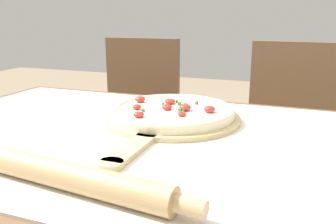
{
  "coord_description": "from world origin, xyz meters",
  "views": [
    {
      "loc": [
        0.36,
        -0.71,
        1.01
      ],
      "look_at": [
        0.05,
        0.11,
        0.77
      ],
      "focal_mm": 38.0,
      "sensor_mm": 36.0,
      "label": 1
    }
  ],
  "objects_px": {
    "pizza_peel": "(169,120)",
    "pizza": "(172,111)",
    "chair_right": "(289,134)",
    "chair_left": "(136,117)",
    "rolling_pin": "(69,176)"
  },
  "relations": [
    {
      "from": "pizza",
      "to": "chair_left",
      "type": "distance_m",
      "value": 0.83
    },
    {
      "from": "chair_right",
      "to": "pizza_peel",
      "type": "bearing_deg",
      "value": -110.16
    },
    {
      "from": "chair_right",
      "to": "chair_left",
      "type": "bearing_deg",
      "value": -177.53
    },
    {
      "from": "rolling_pin",
      "to": "chair_left",
      "type": "distance_m",
      "value": 1.19
    },
    {
      "from": "pizza",
      "to": "chair_left",
      "type": "height_order",
      "value": "chair_left"
    },
    {
      "from": "pizza",
      "to": "chair_right",
      "type": "height_order",
      "value": "chair_right"
    },
    {
      "from": "chair_left",
      "to": "pizza",
      "type": "bearing_deg",
      "value": -59.27
    },
    {
      "from": "rolling_pin",
      "to": "chair_left",
      "type": "height_order",
      "value": "chair_left"
    },
    {
      "from": "pizza",
      "to": "chair_left",
      "type": "xyz_separation_m",
      "value": [
        -0.43,
        0.67,
        -0.24
      ]
    },
    {
      "from": "pizza_peel",
      "to": "rolling_pin",
      "type": "bearing_deg",
      "value": -92.82
    },
    {
      "from": "pizza",
      "to": "pizza_peel",
      "type": "bearing_deg",
      "value": -89.38
    },
    {
      "from": "pizza_peel",
      "to": "rolling_pin",
      "type": "height_order",
      "value": "rolling_pin"
    },
    {
      "from": "pizza_peel",
      "to": "pizza",
      "type": "height_order",
      "value": "pizza"
    },
    {
      "from": "rolling_pin",
      "to": "pizza",
      "type": "bearing_deg",
      "value": 87.34
    },
    {
      "from": "pizza_peel",
      "to": "chair_right",
      "type": "distance_m",
      "value": 0.78
    }
  ]
}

